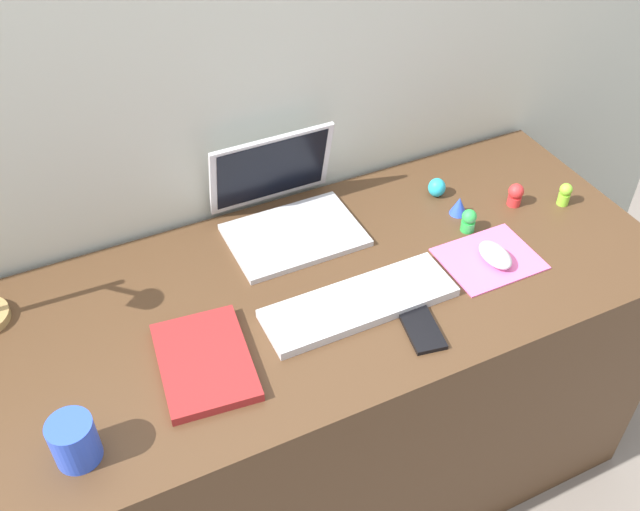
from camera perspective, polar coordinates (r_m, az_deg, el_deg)
ground_plane at (r=2.11m, az=-0.30°, el=-17.11°), size 6.00×6.00×0.00m
back_wall at (r=1.82m, az=-5.30°, el=3.27°), size 2.78×0.05×1.36m
desk at (r=1.80m, az=-0.35°, el=-11.05°), size 1.58×0.65×0.74m
laptop at (r=1.66m, az=-2.88°, el=4.02°), size 0.30×0.26×0.21m
keyboard at (r=1.48m, az=3.16°, el=-3.80°), size 0.41×0.13×0.02m
mousepad at (r=1.64m, az=13.36°, el=-0.25°), size 0.21×0.17×0.00m
mouse at (r=1.62m, az=13.83°, el=0.04°), size 0.06×0.10×0.03m
cell_phone at (r=1.45m, az=8.07°, el=-5.73°), size 0.09×0.14×0.01m
notebook_pad at (r=1.39m, az=-9.20°, el=-8.35°), size 0.20×0.26×0.02m
coffee_mug at (r=1.30m, az=-19.04°, el=-13.82°), size 0.08×0.08×0.09m
toy_figurine_green at (r=1.69m, az=11.79°, el=2.78°), size 0.03×0.03×0.06m
toy_figurine_blue at (r=1.74m, az=11.03°, el=3.93°), size 0.04×0.04×0.05m
toy_figurine_lime at (r=1.83m, az=18.97°, el=4.69°), size 0.03×0.03×0.06m
toy_figurine_red at (r=1.79m, az=15.35°, el=4.74°), size 0.04×0.04×0.06m
toy_figurine_cyan at (r=1.79m, az=9.32°, el=5.39°), size 0.04×0.04×0.05m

